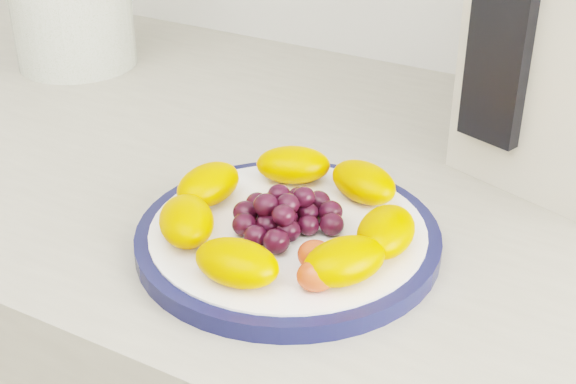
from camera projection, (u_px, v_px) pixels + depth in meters
The scene contains 4 objects.
plate_rim at pixel (288, 238), 0.64m from camera, with size 0.24×0.24×0.01m, color #11153C.
plate_face at pixel (288, 237), 0.64m from camera, with size 0.22×0.22×0.02m, color white.
appliance_panel at pixel (506, 5), 0.65m from camera, with size 0.06×0.02×0.24m, color black.
fruit_plate at pixel (290, 216), 0.63m from camera, with size 0.21×0.21×0.03m.
Camera 1 is at (0.37, 0.60, 1.26)m, focal length 50.00 mm.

